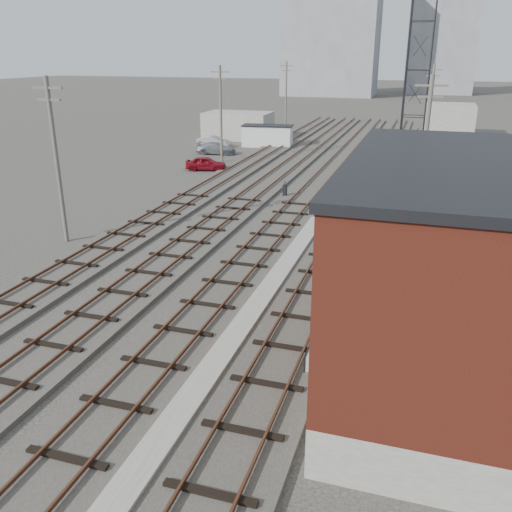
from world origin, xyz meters
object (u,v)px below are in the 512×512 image
at_px(switch_stand, 285,191).
at_px(car_silver, 214,142).
at_px(car_grey, 216,148).
at_px(car_red, 206,163).
at_px(site_trailer, 267,136).
at_px(signal_mast, 317,306).

xyz_separation_m(switch_stand, car_silver, (-13.44, 19.80, 0.07)).
relative_size(switch_stand, car_grey, 0.28).
relative_size(car_red, car_silver, 0.97).
distance_m(car_red, car_silver, 12.87).
relative_size(site_trailer, car_silver, 1.56).
distance_m(switch_stand, car_grey, 19.50).
height_order(car_silver, car_grey, car_silver).
bearing_deg(site_trailer, car_grey, -126.32).
distance_m(signal_mast, car_red, 33.74).
xyz_separation_m(signal_mast, switch_stand, (-6.76, 22.00, -1.76)).
distance_m(signal_mast, site_trailer, 46.48).
bearing_deg(signal_mast, car_silver, 115.79).
bearing_deg(switch_stand, site_trailer, 111.33).
height_order(switch_stand, car_red, switch_stand).
height_order(signal_mast, car_grey, signal_mast).
bearing_deg(signal_mast, site_trailer, 108.24).
relative_size(switch_stand, site_trailer, 0.20).
bearing_deg(site_trailer, car_red, -102.19).
distance_m(signal_mast, switch_stand, 23.08).
height_order(car_red, car_silver, car_red).
bearing_deg(car_silver, car_red, -163.77).
relative_size(signal_mast, site_trailer, 0.67).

